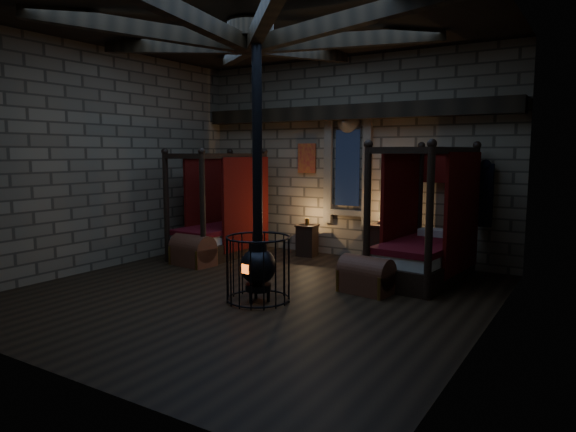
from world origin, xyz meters
The scene contains 8 objects.
room centered at (0.00, 0.09, 3.74)m, with size 7.02×7.02×4.29m.
bed_left centered at (-2.35, 2.09, 0.55)m, with size 1.19×2.15×2.21m.
bed_right centered at (2.05, 2.30, 0.57)m, with size 1.37×2.31×2.31m.
trunk_left centered at (-2.21, 1.04, 0.28)m, with size 0.91×0.64×0.63m.
trunk_right centered at (1.52, 0.98, 0.27)m, with size 0.88×0.63×0.60m.
nightstand_left centered at (-0.74, 3.04, 0.35)m, with size 0.47×0.45×0.83m.
nightstand_right centered at (0.97, 3.11, 0.41)m, with size 0.57×0.56×0.88m.
stove centered at (0.33, -0.31, 0.61)m, with size 0.97×0.97×4.05m.
Camera 1 is at (4.69, -6.46, 2.23)m, focal length 32.00 mm.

